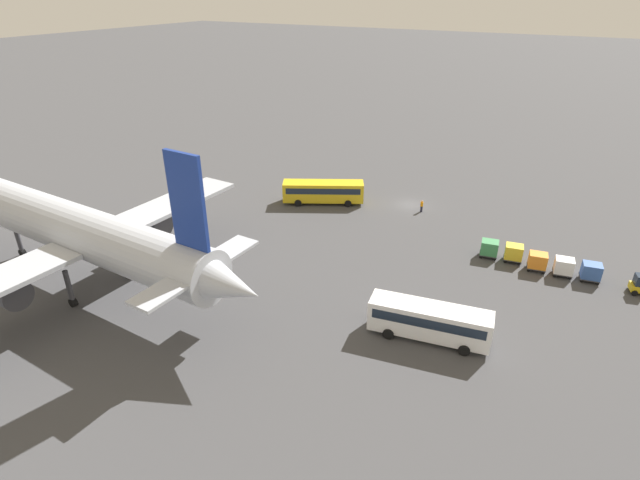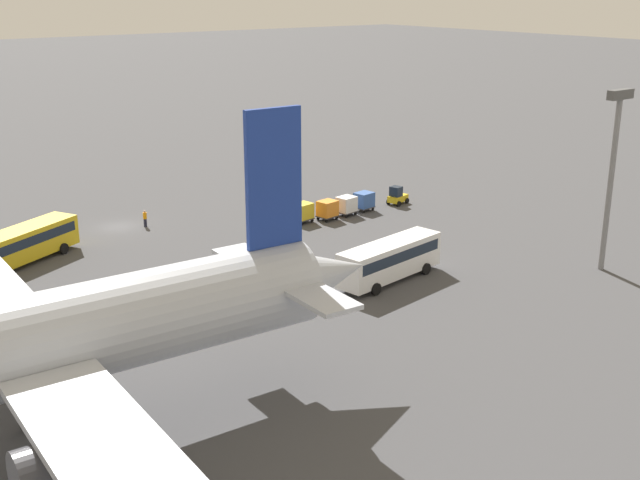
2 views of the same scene
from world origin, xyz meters
name	(u,v)px [view 2 (image 2 of 2)]	position (x,y,z in m)	size (l,w,h in m)	color
ground_plane	(119,227)	(0.00, 0.00, 0.00)	(600.00, 600.00, 0.00)	#424244
airplane	(5,352)	(21.56, 37.29, 6.50)	(44.94, 38.26, 17.26)	#B2B7C1
shuttle_bus_near	(21,243)	(11.44, 5.47, 1.91)	(11.54, 7.83, 3.17)	gold
shuttle_bus_far	(390,258)	(-11.90, 28.32, 1.99)	(11.00, 4.27, 3.33)	white
baggage_tug	(397,196)	(-28.81, 10.54, 0.94)	(2.64, 2.13, 2.10)	gold
worker_person	(145,218)	(-2.18, 1.60, 0.87)	(0.38, 0.38, 1.74)	#1E1E2D
cargo_cart_blue	(364,200)	(-24.03, 10.42, 1.19)	(2.24, 1.98, 2.06)	#38383D
cargo_cart_white	(346,205)	(-21.36, 10.69, 1.19)	(2.24, 1.98, 2.06)	#38383D
cargo_cart_orange	(327,209)	(-18.68, 10.82, 1.19)	(2.24, 1.98, 2.06)	#38383D
cargo_cart_yellow	(303,211)	(-16.01, 10.05, 1.19)	(2.24, 1.98, 2.06)	#38383D
cargo_cart_green	(283,216)	(-13.33, 10.33, 1.19)	(2.24, 1.98, 2.06)	#38383D
light_pole	(613,160)	(-28.60, 37.34, 9.72)	(2.80, 0.70, 15.60)	slate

